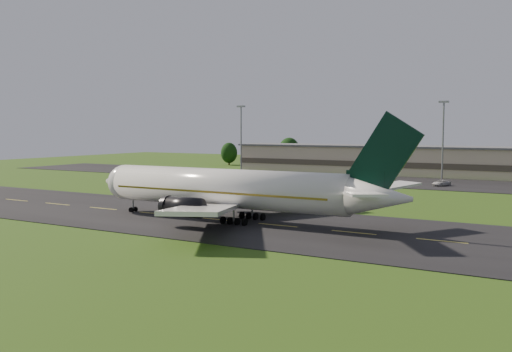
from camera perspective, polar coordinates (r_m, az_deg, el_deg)
The scene contains 10 objects.
ground at distance 78.94m, azimuth 2.20°, elevation -5.01°, with size 360.00×360.00×0.00m, color #294A12.
taxiway at distance 78.93m, azimuth 2.20°, elevation -4.98°, with size 220.00×30.00×0.10m, color black.
apron at distance 146.03m, azimuth 15.51°, elevation -0.64°, with size 260.00×30.00×0.10m, color black.
airliner at distance 82.18m, azimuth -2.58°, elevation -1.34°, with size 51.25×42.18×15.57m.
terminal at distance 167.95m, azimuth 19.73°, elevation 1.29°, with size 145.00×16.00×8.40m.
light_mast_west at distance 174.58m, azimuth -1.51°, elevation 4.56°, with size 2.40×1.20×20.35m.
light_mast_centre at distance 152.07m, azimuth 18.21°, elevation 4.29°, with size 2.40×1.20×20.35m.
service_vehicle_a at distance 153.96m, azimuth 4.11°, elevation 0.07°, with size 1.64×4.07×1.39m, color #F0A00E.
service_vehicle_b at distance 147.80m, azimuth 10.83°, elevation -0.22°, with size 1.35×3.88×1.28m, color #96100A.
service_vehicle_c at distance 139.28m, azimuth 18.04°, elevation -0.66°, with size 2.24×4.86×1.35m, color silver.
Camera 1 is at (36.28, -68.81, 13.43)m, focal length 40.00 mm.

